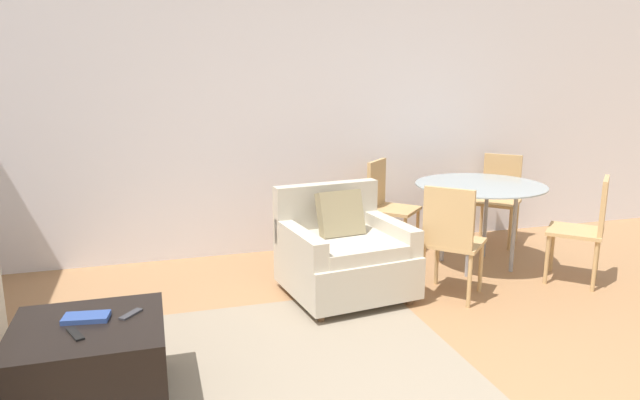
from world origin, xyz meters
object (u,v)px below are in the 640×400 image
dining_chair_near_left (451,235)px  dining_chair_near_right (588,223)px  tv_remote_secondary (131,314)px  dining_chair_far_right (499,193)px  book_stack (86,318)px  dining_table (480,193)px  armchair (344,254)px  dining_chair_far_left (386,200)px  ottoman (90,362)px  tv_remote_primary (75,334)px

dining_chair_near_left → dining_chair_near_right: (1.26, 0.00, 0.00)m
tv_remote_secondary → dining_chair_far_right: (3.56, 1.94, 0.06)m
book_stack → dining_table: dining_table is taller
book_stack → dining_table: 3.42m
dining_chair_near_left → tv_remote_secondary: bearing=-163.5°
dining_chair_near_left → dining_chair_far_right: bearing=45.0°
armchair → dining_table: armchair is taller
tv_remote_secondary → dining_chair_far_left: dining_chair_far_left is taller
armchair → dining_chair_far_left: size_ratio=1.11×
armchair → tv_remote_secondary: bearing=-146.7°
ottoman → tv_remote_secondary: size_ratio=5.47×
book_stack → dining_chair_far_right: 4.25m
book_stack → dining_chair_near_left: 2.62m
dining_table → armchair: bearing=-168.1°
dining_chair_far_left → dining_chair_near_left: bearing=-90.0°
ottoman → tv_remote_secondary: tv_remote_secondary is taller
tv_remote_secondary → dining_chair_far_right: bearing=28.6°
dining_chair_near_right → dining_chair_far_right: same height
dining_chair_near_right → dining_chair_far_left: (-1.26, 1.26, 0.00)m
tv_remote_secondary → ottoman: bearing=-162.2°
ottoman → dining_chair_far_left: (2.52, 2.01, 0.27)m
tv_remote_secondary → book_stack: bearing=179.8°
tv_remote_secondary → dining_chair_near_left: (2.30, 0.68, 0.06)m
dining_chair_near_right → tv_remote_secondary: bearing=-169.1°
tv_remote_primary → tv_remote_secondary: (0.26, 0.17, 0.00)m
tv_remote_primary → dining_table: bearing=24.9°
ottoman → dining_chair_far_right: bearing=28.0°
ottoman → dining_chair_near_right: bearing=11.3°
dining_table → dining_chair_near_left: dining_chair_near_left is taller
dining_chair_near_right → dining_chair_far_left: 1.78m
book_stack → armchair: bearing=29.8°
tv_remote_secondary → dining_chair_near_left: 2.40m
dining_table → dining_chair_far_right: 0.90m
tv_remote_primary → armchair: bearing=33.2°
book_stack → dining_chair_far_left: (2.53, 1.94, 0.05)m
dining_chair_near_right → dining_chair_near_left: bearing=180.0°
dining_chair_near_left → dining_chair_far_left: 1.26m
tv_remote_primary → dining_table: (3.19, 1.48, 0.22)m
tv_remote_secondary → dining_chair_near_right: (3.56, 0.68, 0.06)m
tv_remote_secondary → dining_chair_near_right: dining_chair_near_right is taller
ottoman → book_stack: bearing=95.8°
ottoman → dining_chair_near_right: dining_chair_near_right is taller
armchair → dining_chair_near_right: bearing=-9.6°
dining_table → dining_chair_near_right: (0.63, -0.63, -0.16)m
dining_chair_far_right → armchair: bearing=-155.4°
ottoman → dining_chair_far_left: bearing=38.6°
tv_remote_primary → tv_remote_secondary: same height
armchair → dining_chair_far_left: bearing=50.9°
tv_remote_secondary → dining_chair_far_right: 4.06m
dining_chair_far_left → tv_remote_primary: bearing=-140.6°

